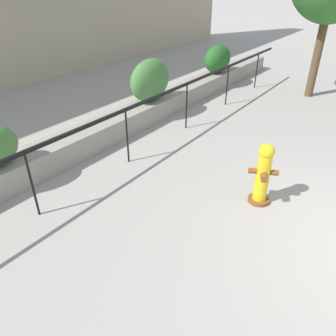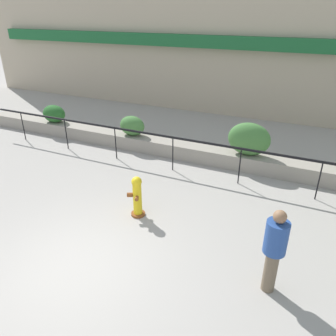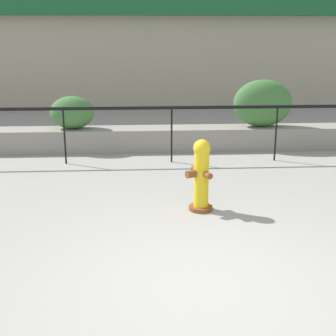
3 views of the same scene
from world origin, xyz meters
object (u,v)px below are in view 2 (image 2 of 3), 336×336
hedge_bush_1 (132,126)px  hedge_bush_2 (249,139)px  fire_hydrant (137,196)px  hedge_bush_0 (54,114)px  pedestrian (275,247)px

hedge_bush_1 → hedge_bush_2: (4.25, 0.00, 0.17)m
hedge_bush_1 → fire_hydrant: hedge_bush_1 is taller
hedge_bush_1 → fire_hydrant: bearing=-58.0°
hedge_bush_0 → hedge_bush_1: 3.69m
hedge_bush_0 → fire_hydrant: hedge_bush_0 is taller
hedge_bush_1 → hedge_bush_0: bearing=180.0°
hedge_bush_1 → pedestrian: (5.78, -4.91, 0.13)m
hedge_bush_1 → fire_hydrant: (2.38, -3.81, -0.31)m
hedge_bush_0 → pedestrian: pedestrian is taller
hedge_bush_2 → fire_hydrant: (-1.87, -3.81, -0.48)m
hedge_bush_0 → fire_hydrant: size_ratio=0.92×
hedge_bush_0 → hedge_bush_1: hedge_bush_1 is taller
hedge_bush_1 → hedge_bush_2: bearing=0.0°
hedge_bush_0 → pedestrian: bearing=-27.4°
hedge_bush_1 → pedestrian: pedestrian is taller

